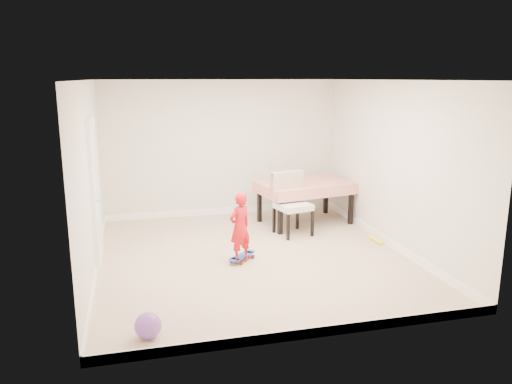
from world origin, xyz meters
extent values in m
plane|color=tan|center=(0.00, 0.00, 0.00)|extent=(5.00, 5.00, 0.00)
cube|color=white|center=(0.00, 0.00, 2.58)|extent=(4.50, 5.00, 0.04)
cube|color=silver|center=(0.00, 2.48, 1.30)|extent=(4.50, 0.04, 2.60)
cube|color=silver|center=(0.00, -2.48, 1.30)|extent=(4.50, 0.04, 2.60)
cube|color=silver|center=(-2.23, 0.00, 1.30)|extent=(0.04, 5.00, 2.60)
cube|color=silver|center=(2.23, 0.00, 1.30)|extent=(0.04, 5.00, 2.60)
cube|color=white|center=(-2.22, 0.30, 1.02)|extent=(0.11, 0.94, 2.11)
cube|color=white|center=(0.00, 2.49, 0.06)|extent=(4.50, 0.02, 0.12)
cube|color=white|center=(0.00, -2.49, 0.06)|extent=(4.50, 0.02, 0.12)
cube|color=white|center=(-2.24, 0.00, 0.06)|extent=(0.02, 5.00, 0.12)
cube|color=white|center=(2.24, 0.00, 0.06)|extent=(0.02, 5.00, 0.12)
imported|color=red|center=(-0.24, -0.21, 0.51)|extent=(0.44, 0.40, 1.02)
sphere|color=purple|center=(-1.62, -2.08, 0.14)|extent=(0.28, 0.28, 0.28)
cylinder|color=yellow|center=(2.12, 0.19, 0.03)|extent=(0.08, 0.40, 0.06)
camera|label=1|loc=(-1.67, -6.91, 2.63)|focal=35.00mm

